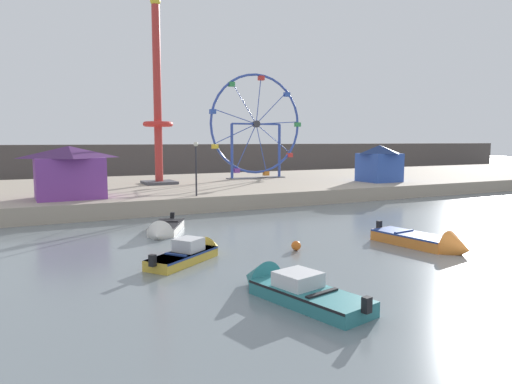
# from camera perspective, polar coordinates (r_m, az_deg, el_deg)

# --- Properties ---
(ground_plane) EXTENTS (240.00, 240.00, 0.00)m
(ground_plane) POSITION_cam_1_polar(r_m,az_deg,el_deg) (20.92, 25.70, -8.12)
(ground_plane) COLOR slate
(quay_promenade) EXTENTS (110.00, 22.22, 1.10)m
(quay_promenade) POSITION_cam_1_polar(r_m,az_deg,el_deg) (44.59, -5.09, 0.54)
(quay_promenade) COLOR tan
(quay_promenade) RESTS_ON ground_plane
(distant_town_skyline) EXTENTS (140.00, 3.00, 4.40)m
(distant_town_skyline) POSITION_cam_1_polar(r_m,az_deg,el_deg) (68.73, -12.89, 3.79)
(distant_town_skyline) COLOR #564C47
(distant_town_skyline) RESTS_ON ground_plane
(motorboat_teal_painted) EXTENTS (2.62, 5.34, 1.43)m
(motorboat_teal_painted) POSITION_cam_1_polar(r_m,az_deg,el_deg) (15.39, 3.84, -11.45)
(motorboat_teal_painted) COLOR teal
(motorboat_teal_painted) RESTS_ON ground_plane
(motorboat_mustard_yellow) EXTENTS (4.25, 3.51, 1.31)m
(motorboat_mustard_yellow) POSITION_cam_1_polar(r_m,az_deg,el_deg) (20.14, -7.60, -7.23)
(motorboat_mustard_yellow) COLOR gold
(motorboat_mustard_yellow) RESTS_ON ground_plane
(motorboat_orange_hull) EXTENTS (2.14, 5.15, 1.42)m
(motorboat_orange_hull) POSITION_cam_1_polar(r_m,az_deg,el_deg) (23.34, 20.08, -5.69)
(motorboat_orange_hull) COLOR orange
(motorboat_orange_hull) RESTS_ON ground_plane
(motorboat_white_red_stripe) EXTENTS (3.12, 4.36, 1.33)m
(motorboat_white_red_stripe) POSITION_cam_1_polar(r_m,az_deg,el_deg) (25.56, -11.08, -4.50)
(motorboat_white_red_stripe) COLOR silver
(motorboat_white_red_stripe) RESTS_ON ground_plane
(ferris_wheel_blue_frame) EXTENTS (10.25, 1.20, 10.58)m
(ferris_wheel_blue_frame) POSITION_cam_1_polar(r_m,az_deg,el_deg) (48.50, 0.02, 7.96)
(ferris_wheel_blue_frame) COLOR #334CA8
(ferris_wheel_blue_frame) RESTS_ON quay_promenade
(drop_tower_red_tower) EXTENTS (2.80, 2.80, 16.26)m
(drop_tower_red_tower) POSITION_cam_1_polar(r_m,az_deg,el_deg) (43.11, -11.78, 9.68)
(drop_tower_red_tower) COLOR #BC332D
(drop_tower_red_tower) RESTS_ON quay_promenade
(carnival_booth_blue_tent) EXTENTS (3.50, 3.56, 3.44)m
(carnival_booth_blue_tent) POSITION_cam_1_polar(r_m,az_deg,el_deg) (46.05, 14.66, 3.45)
(carnival_booth_blue_tent) COLOR #3356B7
(carnival_booth_blue_tent) RESTS_ON quay_promenade
(carnival_booth_purple_stall) EXTENTS (4.78, 3.82, 3.51)m
(carnival_booth_purple_stall) POSITION_cam_1_polar(r_m,az_deg,el_deg) (34.00, -21.60, 2.35)
(carnival_booth_purple_stall) COLOR purple
(carnival_booth_purple_stall) RESTS_ON quay_promenade
(promenade_lamp_near) EXTENTS (0.32, 0.32, 3.77)m
(promenade_lamp_near) POSITION_cam_1_polar(r_m,az_deg,el_deg) (33.12, -7.26, 3.79)
(promenade_lamp_near) COLOR #2D2D33
(promenade_lamp_near) RESTS_ON quay_promenade
(mooring_buoy_orange) EXTENTS (0.44, 0.44, 0.44)m
(mooring_buoy_orange) POSITION_cam_1_polar(r_m,az_deg,el_deg) (21.60, 4.86, -6.47)
(mooring_buoy_orange) COLOR orange
(mooring_buoy_orange) RESTS_ON ground_plane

